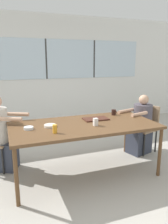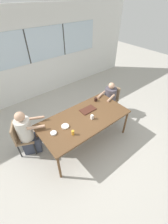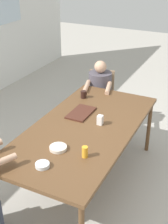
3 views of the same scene
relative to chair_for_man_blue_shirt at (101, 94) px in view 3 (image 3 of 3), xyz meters
name	(u,v)px [view 3 (image 3 of 3)]	position (x,y,z in m)	size (l,w,h in m)	color
ground_plane	(84,183)	(-1.41, -0.41, -0.52)	(16.00, 16.00, 0.00)	#B2ADA3
dining_table	(84,131)	(-1.41, -0.41, 0.21)	(2.12, 1.05, 0.78)	brown
chair_for_man_blue_shirt	(101,94)	(0.00, 0.00, 0.00)	(0.50, 0.50, 0.87)	#937556
person_man_blue_shirt	(99,101)	(-0.16, -0.05, -0.04)	(0.67, 0.49, 1.09)	#333847
food_tray_dark	(81,113)	(-1.15, -0.24, 0.27)	(0.39, 0.23, 0.02)	#472319
coffee_mug	(84,94)	(-0.75, -0.07, 0.31)	(0.08, 0.07, 0.09)	black
juice_glass	(85,152)	(-1.90, -0.66, 0.31)	(0.06, 0.06, 0.11)	gold
milk_carton_small	(100,120)	(-1.29, -0.54, 0.31)	(0.06, 0.06, 0.11)	silver
bowl_white_shallow	(42,165)	(-2.20, -0.39, 0.28)	(0.13, 0.13, 0.04)	silver
bowl_cereal	(58,148)	(-1.91, -0.38, 0.28)	(0.17, 0.17, 0.03)	silver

